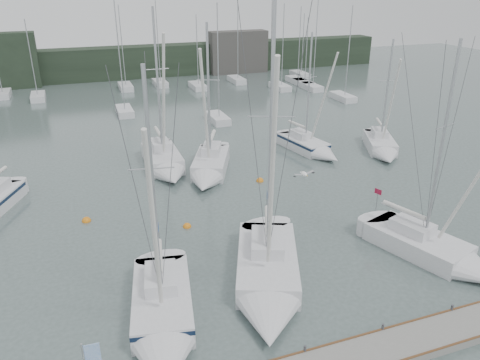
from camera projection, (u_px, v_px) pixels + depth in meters
name	position (u px, v px, depth m)	size (l,w,h in m)	color
ground	(303.00, 294.00, 24.55)	(160.00, 160.00, 0.00)	#4A5A56
dock	(356.00, 358.00, 20.16)	(24.00, 2.00, 0.40)	slate
far_treeline	(131.00, 62.00, 76.99)	(90.00, 4.00, 5.00)	black
far_building_right	(238.00, 52.00, 80.52)	(10.00, 3.00, 7.00)	#3E3C39
mast_forest	(167.00, 94.00, 64.48)	(55.39, 26.34, 14.74)	silver
sailboat_near_left	(163.00, 322.00, 21.72)	(4.35, 9.23, 13.18)	silver
sailboat_near_center	(268.00, 286.00, 24.26)	(6.73, 10.38, 15.63)	silver
sailboat_near_right	(445.00, 256.00, 26.99)	(5.40, 8.90, 13.52)	silver
sailboat_mid_b	(166.00, 165.00, 39.83)	(2.88, 8.39, 14.17)	silver
sailboat_mid_c	(209.00, 170.00, 38.78)	(5.80, 8.68, 13.04)	silver
sailboat_mid_d	(312.00, 148.00, 44.05)	(3.77, 7.96, 11.70)	silver
sailboat_mid_e	(382.00, 148.00, 43.96)	(5.29, 7.88, 11.10)	silver
buoy_a	(187.00, 227.00, 31.20)	(0.56, 0.56, 0.56)	orange
buoy_b	(260.00, 181.00, 38.20)	(0.60, 0.60, 0.60)	orange
buoy_c	(87.00, 221.00, 31.93)	(0.61, 0.61, 0.61)	orange
seagull	(304.00, 174.00, 20.76)	(1.00, 0.46, 0.20)	white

